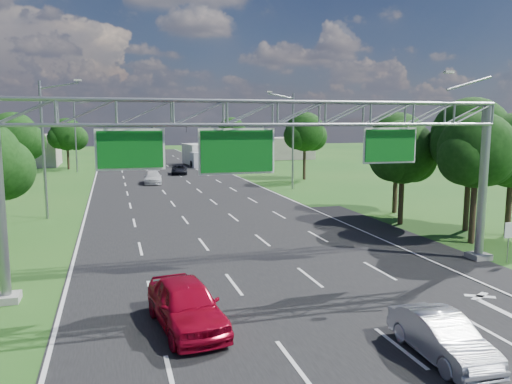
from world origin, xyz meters
name	(u,v)px	position (x,y,z in m)	size (l,w,h in m)	color
ground	(201,211)	(0.00, 30.00, 0.00)	(220.00, 220.00, 0.00)	#1C5218
road	(201,211)	(0.00, 30.00, 0.00)	(18.00, 180.00, 0.02)	black
road_flare	(433,251)	(10.20, 14.00, 0.00)	(3.00, 30.00, 0.02)	black
sign_gantry	(277,127)	(0.33, 12.00, 6.89)	(23.50, 1.00, 9.56)	gray
regulatory_sign	(509,234)	(12.40, 10.98, 1.51)	(0.60, 0.08, 2.10)	gray
traffic_signal	(210,134)	(7.48, 65.00, 5.17)	(12.21, 0.24, 7.00)	black
streetlight_l_near	(46,143)	(-11.30, 30.00, 5.58)	(2.97, 0.22, 10.16)	gray
streetlight_l_far	(77,132)	(-11.30, 65.00, 5.58)	(2.97, 0.22, 10.16)	gray
streetlight_r_mid	(291,136)	(11.30, 40.00, 5.58)	(2.97, 0.22, 10.16)	gray
tree_cluster_right	(449,149)	(14.80, 19.19, 5.31)	(9.91, 14.60, 8.68)	#2D2116
tree_verge_lb	(14,139)	(-15.92, 45.04, 5.41)	(5.76, 4.80, 8.06)	#2D2116
tree_verge_lc	(68,136)	(-12.92, 70.04, 4.98)	(5.76, 4.80, 7.62)	#2D2116
tree_verge_rd	(305,134)	(16.08, 48.04, 5.63)	(5.76, 4.80, 8.28)	#2D2116
tree_verge_re	(232,132)	(14.08, 78.04, 5.20)	(5.76, 4.80, 7.84)	#2D2116
building_left	(12,151)	(-22.00, 78.00, 2.50)	(14.00, 10.00, 5.00)	gray
building_right	(278,148)	(24.00, 82.00, 2.00)	(12.00, 9.00, 4.00)	gray
red_coupe	(186,304)	(-4.46, 7.49, 0.85)	(2.01, 5.00, 1.70)	#A50721
silver_sedan	(442,336)	(2.66, 3.10, 0.68)	(1.44, 4.12, 1.36)	silver
car_queue_a	(153,178)	(-2.27, 49.11, 0.70)	(1.95, 4.80, 1.39)	silver
car_queue_b	(179,170)	(1.98, 58.42, 0.62)	(2.07, 4.48, 1.25)	black
car_queue_c	(112,164)	(-6.70, 69.33, 0.71)	(1.68, 4.16, 1.42)	black
box_truck	(196,155)	(6.30, 70.94, 1.65)	(3.38, 9.35, 3.44)	silver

